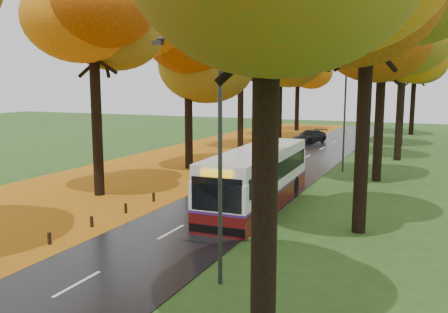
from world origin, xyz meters
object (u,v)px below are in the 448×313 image
Objects in this scene: streetlamp_mid at (341,108)px; car_white at (280,148)px; car_dark at (310,136)px; streetlamp_far at (376,100)px; bus at (258,176)px; car_silver at (279,149)px; streetlamp_near at (213,140)px.

car_white is (-6.30, 5.46, -4.00)m from streetlamp_mid.
car_white is 0.82× the size of car_dark.
streetlamp_far is 0.69× the size of bus.
car_silver is (0.00, -0.46, 0.01)m from car_white.
streetlamp_mid reaches higher than bus.
streetlamp_far is 1.91× the size of car_silver.
streetlamp_mid is at bearing 90.00° from streetlamp_near.
car_dark is (0.03, 11.20, 0.01)m from car_silver.
streetlamp_near is 44.00m from streetlamp_far.
streetlamp_mid reaches higher than car_dark.
streetlamp_far is 1.66× the size of car_dark.
streetlamp_mid is 1.66× the size of car_dark.
bus is at bearing -87.74° from car_white.
streetlamp_far reaches higher than bus.
car_silver is (-6.30, -16.99, -3.99)m from streetlamp_far.
bus is at bearing -62.38° from car_dark.
streetlamp_mid is 0.69× the size of bus.
bus is (-2.07, -34.12, -3.09)m from streetlamp_far.
streetlamp_mid is 12.68m from bus.
streetlamp_mid reaches higher than car_silver.
streetlamp_near is 2.02× the size of car_white.
car_silver is 11.20m from car_dark.
car_dark is (-4.20, 28.33, -0.88)m from bus.
bus is 18.11m from car_white.
streetlamp_far reaches higher than car_silver.
streetlamp_near and streetlamp_mid have the same top height.
streetlamp_near is at bearing -73.95° from car_silver.
streetlamp_far is at bearing 57.89° from car_white.
streetlamp_near is at bearing -90.00° from streetlamp_mid.
car_white is at bearing 92.93° from car_silver.
streetlamp_mid reaches higher than car_white.
bus is (-2.07, -12.12, -3.09)m from streetlamp_mid.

